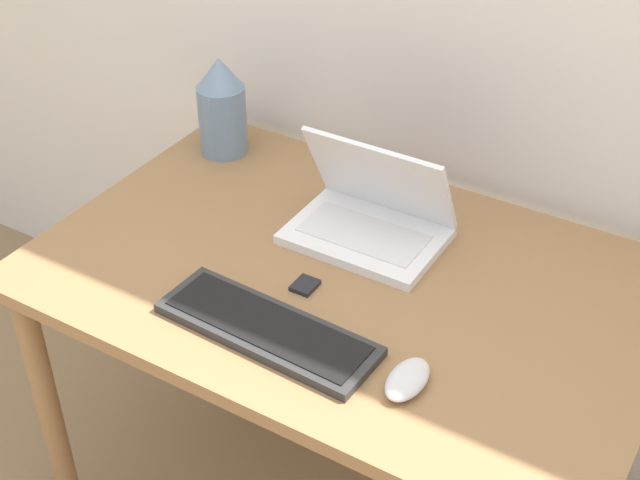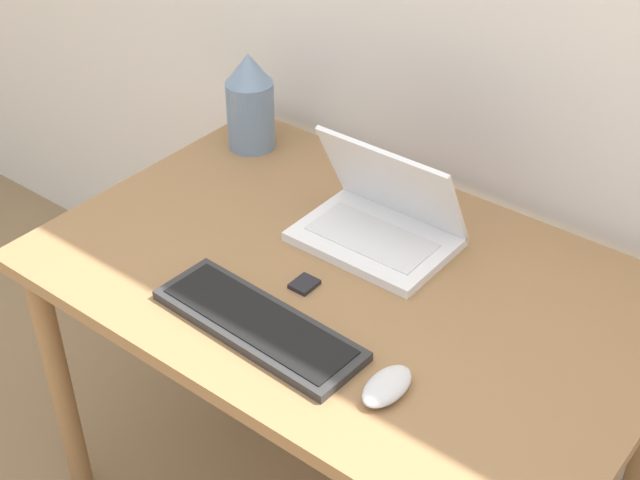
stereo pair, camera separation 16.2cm
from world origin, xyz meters
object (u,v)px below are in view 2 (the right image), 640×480
mouse (387,386)px  vase (250,102)px  laptop (381,219)px  mp3_player (304,284)px  keyboard (258,324)px

mouse → vase: 0.86m
laptop → mouse: laptop is taller
vase → mp3_player: size_ratio=4.64×
keyboard → mouse: bearing=2.4°
mp3_player → laptop: bearing=83.8°
laptop → vase: size_ratio=1.30×
mouse → mp3_player: 0.31m
laptop → mp3_player: (-0.02, -0.21, -0.04)m
keyboard → mp3_player: 0.14m
laptop → vase: bearing=164.7°
mouse → vase: bearing=146.6°
laptop → keyboard: 0.36m
laptop → mouse: (0.26, -0.35, -0.03)m
keyboard → vase: 0.66m
vase → mp3_player: (0.43, -0.34, -0.11)m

